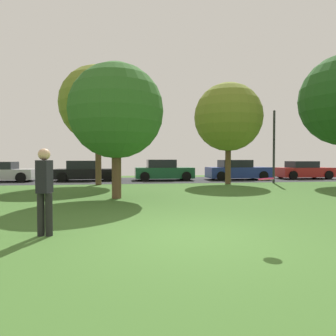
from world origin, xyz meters
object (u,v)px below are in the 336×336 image
Objects in this scene: oak_tree_left at (116,111)px; frisbee_disc at (266,179)px; parked_car_black at (86,172)px; parked_car_red at (304,171)px; maple_tree_far at (98,104)px; street_lamp_post at (274,147)px; oak_tree_right at (228,117)px; parked_car_green at (163,171)px; parked_car_blue at (237,171)px; parked_car_silver at (2,172)px; person_bystander at (45,188)px.

oak_tree_left is 15.46× the size of frisbee_disc.
parked_car_black is (-2.29, 9.96, -2.69)m from oak_tree_left.
parked_car_black is 16.14m from parked_car_red.
maple_tree_far is 10.97m from street_lamp_post.
frisbee_disc is 0.08× the size of parked_car_black.
maple_tree_far reaches higher than oak_tree_right.
parked_car_green is 5.38m from parked_car_blue.
street_lamp_post is (17.20, -3.77, 1.64)m from parked_car_silver.
oak_tree_right is 3.54× the size of person_bystander.
parked_car_green is (0.29, 16.42, -0.48)m from frisbee_disc.
parked_car_red is at bearing 40.39° from street_lamp_post.
maple_tree_far is at bearing 177.03° from oak_tree_right.
parked_car_blue reaches higher than parked_car_red.
parked_car_silver is 0.96× the size of parked_car_black.
oak_tree_left is at bearing -144.87° from parked_car_red.
maple_tree_far is 12.59m from person_bystander.
oak_tree_left is 1.16× the size of parked_car_blue.
parked_car_black is at bearing 177.56° from parked_car_blue.
parked_car_green is at bearing 38.17° from maple_tree_far.
frisbee_disc is at bearing -106.45° from oak_tree_right.
oak_tree_right is at bearing -178.35° from street_lamp_post.
oak_tree_right reaches higher than parked_car_silver.
parked_car_silver is at bearing 167.62° from street_lamp_post.
person_bystander is 0.42× the size of parked_car_green.
street_lamp_post is at bearing 1.65° from oak_tree_right.
oak_tree_right reaches higher than parked_car_green.
oak_tree_left reaches higher than frisbee_disc.
oak_tree_left is at bearing -147.50° from street_lamp_post.
oak_tree_right is at bearing -2.97° from maple_tree_far.
frisbee_disc is (-3.74, -12.68, -2.87)m from oak_tree_right.
parked_car_black reaches higher than parked_car_silver.
parked_car_black is 10.77m from parked_car_blue.
parked_car_red is at bearing 2.57° from parked_car_blue.
person_bystander is at bearing -134.52° from parked_car_red.
oak_tree_right is 10.26m from parked_car_black.
parked_car_black is at bearing 14.24° from person_bystander.
street_lamp_post reaches higher than person_bystander.
parked_car_red is at bearing 12.62° from maple_tree_far.
person_bystander is at bearing -67.61° from parked_car_silver.
parked_car_red is (5.38, 0.24, -0.04)m from parked_car_blue.
parked_car_blue is at bearing -1.21° from parked_car_silver.
parked_car_blue is at bearing -2.40° from parked_car_green.
parked_car_silver is at bearing 179.73° from parked_car_red.
street_lamp_post is at bearing -139.61° from parked_car_red.
street_lamp_post is at bearing -29.60° from parked_car_green.
oak_tree_left is 6.63m from maple_tree_far.
parked_car_blue is (5.38, -0.23, -0.00)m from parked_car_green.
parked_car_silver is at bearing -178.75° from parked_car_black.
oak_tree_left is 6.25m from person_bystander.
parked_car_green is (3.09, 9.73, -2.66)m from oak_tree_left.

